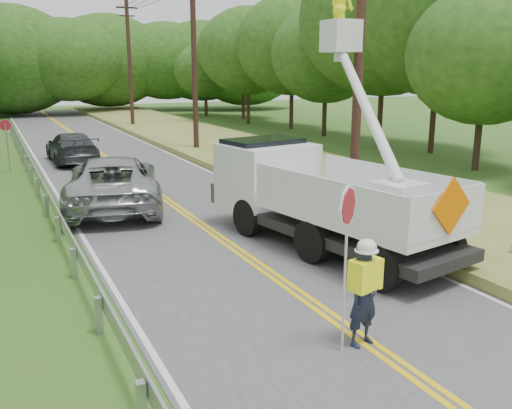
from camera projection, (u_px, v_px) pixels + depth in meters
name	position (u px, v px, depth m)	size (l,w,h in m)	color
ground	(433.00, 390.00, 8.11)	(140.00, 140.00, 0.00)	#32611B
road	(162.00, 197.00, 20.32)	(7.20, 96.00, 0.03)	#454547
guardrail	(43.00, 188.00, 19.27)	(0.18, 48.00, 0.77)	#A1A4A8
utility_poles	(248.00, 54.00, 23.81)	(1.60, 43.30, 10.00)	black
tall_grass_verge	(324.00, 177.00, 23.30)	(7.00, 96.00, 0.30)	olive
treeline_right	(346.00, 39.00, 35.31)	(11.51, 53.84, 12.47)	#332319
treeline_horizon	(46.00, 60.00, 56.13)	(55.36, 14.17, 10.83)	#1E4311
flagger	(364.00, 289.00, 9.18)	(1.10, 0.55, 2.86)	#191E33
bucket_truck	(306.00, 180.00, 15.16)	(4.35, 7.79, 7.22)	black
suv_silver	(113.00, 182.00, 18.51)	(2.94, 6.37, 1.77)	#A4A7AB
suv_darkgrey	(72.00, 147.00, 27.65)	(2.10, 5.16, 1.50)	#363A3E
stop_sign_permanent	(7.00, 138.00, 24.73)	(0.51, 0.14, 2.42)	#A1A4A8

